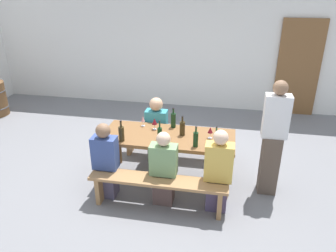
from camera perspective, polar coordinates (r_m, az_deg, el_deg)
name	(u,v)px	position (r m, az deg, el deg)	size (l,w,h in m)	color
ground_plane	(168,179)	(5.13, 0.00, -9.19)	(24.00, 24.00, 0.00)	slate
back_wall	(196,38)	(7.68, 4.86, 15.01)	(14.00, 0.20, 3.20)	white
wooden_door	(298,68)	(7.75, 21.77, 9.32)	(0.90, 0.06, 2.10)	brown
tasting_table	(168,140)	(4.80, 0.00, -2.52)	(1.93, 0.80, 0.75)	brown
bench_near	(158,185)	(4.37, -1.76, -10.32)	(1.83, 0.30, 0.45)	#9E7247
bench_far	(176,139)	(5.55, 1.36, -2.23)	(1.83, 0.30, 0.45)	#9E7247
wine_bottle_0	(160,134)	(4.53, -1.46, -1.44)	(0.07, 0.07, 0.32)	#143319
wine_bottle_1	(173,120)	(4.98, 0.93, 1.07)	(0.08, 0.08, 0.31)	#143319
wine_bottle_2	(121,133)	(4.60, -8.14, -1.30)	(0.08, 0.08, 0.31)	#332814
wine_bottle_3	(216,140)	(4.41, 8.35, -2.45)	(0.07, 0.07, 0.31)	#234C2D
wine_bottle_4	(196,139)	(4.42, 4.85, -2.27)	(0.07, 0.07, 0.30)	#143319
wine_bottle_5	(182,128)	(4.73, 2.51, -0.36)	(0.08, 0.08, 0.30)	#332814
wine_glass_0	(210,130)	(4.66, 7.40, -0.76)	(0.07, 0.07, 0.17)	silver
wine_glass_1	(155,122)	(4.90, -2.37, 0.77)	(0.08, 0.08, 0.18)	silver
wine_glass_2	(143,119)	(5.03, -4.40, 1.19)	(0.06, 0.06, 0.17)	silver
seated_guest_near_0	(106,162)	(4.60, -10.80, -6.22)	(0.34, 0.24, 1.11)	#4E4760
seated_guest_near_1	(164,170)	(4.40, -0.77, -7.72)	(0.36, 0.24, 1.06)	brown
seated_guest_near_2	(218,173)	(4.31, 8.75, -8.05)	(0.36, 0.24, 1.15)	#4F4364
seated_guest_far_0	(157,131)	(5.39, -2.01, -0.85)	(0.35, 0.24, 1.12)	#484739
standing_host	(273,141)	(4.69, 17.82, -2.44)	(0.34, 0.24, 1.67)	brown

